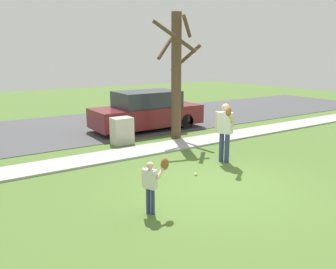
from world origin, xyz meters
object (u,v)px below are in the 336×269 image
(person_child, at_px, (154,179))
(street_tree_near, at_px, (176,73))
(utility_cabinet, at_px, (122,131))
(person_adult, at_px, (225,127))
(parked_suv_maroon, at_px, (147,111))
(baseball, at_px, (196,174))

(person_child, relative_size, street_tree_near, 0.24)
(person_child, xyz_separation_m, street_tree_near, (4.01, 5.03, 1.76))
(utility_cabinet, bearing_deg, person_adult, -66.86)
(person_child, bearing_deg, parked_suv_maroon, 34.79)
(baseball, bearing_deg, person_child, -148.18)
(utility_cabinet, relative_size, street_tree_near, 0.21)
(person_adult, xyz_separation_m, person_child, (-3.46, -1.73, -0.36))
(baseball, height_order, street_tree_near, street_tree_near)
(person_adult, distance_m, street_tree_near, 3.62)
(parked_suv_maroon, bearing_deg, person_adult, 85.32)
(utility_cabinet, xyz_separation_m, street_tree_near, (2.11, -0.36, 1.99))
(person_child, bearing_deg, utility_cabinet, 44.23)
(baseball, bearing_deg, street_tree_near, 62.43)
(parked_suv_maroon, bearing_deg, baseball, 72.31)
(person_adult, xyz_separation_m, street_tree_near, (0.55, 3.29, 1.40))
(person_child, xyz_separation_m, utility_cabinet, (1.90, 5.38, -0.24))
(person_child, bearing_deg, street_tree_near, 25.09)
(person_child, xyz_separation_m, parked_suv_maroon, (3.90, 7.06, 0.07))
(person_adult, distance_m, parked_suv_maroon, 5.35)
(baseball, relative_size, utility_cabinet, 0.08)
(street_tree_near, height_order, parked_suv_maroon, street_tree_near)
(utility_cabinet, height_order, parked_suv_maroon, parked_suv_maroon)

